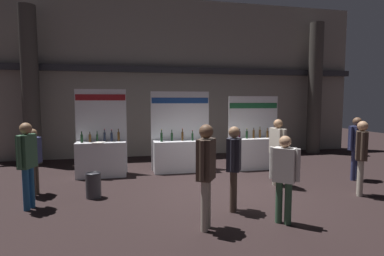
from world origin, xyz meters
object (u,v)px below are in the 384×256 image
Objects in this scene: exhibitor_booth_1 at (182,152)px; visitor_5 at (278,146)px; visitor_2 at (361,152)px; visitor_7 at (27,158)px; visitor_0 at (356,142)px; visitor_1 at (33,156)px; visitor_4 at (234,161)px; exhibitor_booth_0 at (102,155)px; trash_bin at (93,185)px; exhibitor_booth_2 at (256,150)px; visitor_6 at (206,166)px; visitor_3 at (284,172)px.

visitor_5 is at bearing -46.41° from exhibitor_booth_1.
visitor_7 is (-7.36, 0.68, 0.02)m from visitor_2.
visitor_0 reaches higher than visitor_1.
exhibitor_booth_0 is at bearing -113.10° from visitor_4.
trash_bin is 3.31m from visitor_4.
visitor_6 is at bearing -123.67° from exhibitor_booth_2.
exhibitor_booth_0 is at bearing 57.12° from visitor_6.
trash_bin is (-0.03, -2.08, -0.35)m from exhibitor_booth_0.
trash_bin is 1.53m from visitor_7.
visitor_3 is (-1.43, -4.36, 0.35)m from exhibitor_booth_2.
exhibitor_booth_1 is at bearing 177.09° from exhibitor_booth_2.
trash_bin is at bearing -64.18° from visitor_2.
exhibitor_booth_1 reaches higher than visitor_3.
visitor_7 reaches higher than visitor_1.
visitor_7 is at bearing -16.81° from visitor_0.
visitor_1 is at bearing -86.59° from visitor_4.
visitor_5 is at bearing -72.66° from visitor_3.
visitor_0 is at bearing -43.57° from exhibitor_booth_2.
visitor_7 is at bearing -58.70° from visitor_2.
visitor_2 is 0.98× the size of visitor_7.
visitor_0 reaches higher than visitor_5.
visitor_3 is at bearing -30.14° from visitor_2.
visitor_3 is (3.50, -4.36, 0.32)m from exhibitor_booth_0.
visitor_4 is (-3.27, -0.33, -0.02)m from visitor_2.
visitor_7 is at bearing -164.20° from visitor_1.
visitor_2 is at bearing -10.73° from trash_bin.
visitor_1 is at bearing -165.94° from exhibitor_booth_2.
exhibitor_booth_2 is 5.39m from trash_bin.
exhibitor_booth_0 is 5.04m from visitor_5.
visitor_4 is (2.83, -3.56, 0.39)m from exhibitor_booth_0.
visitor_3 reaches higher than trash_bin.
exhibitor_booth_2 reaches higher than visitor_5.
exhibitor_booth_2 reaches higher than visitor_1.
visitor_0 is 0.97× the size of visitor_6.
exhibitor_booth_1 is 4.98m from visitor_2.
visitor_2 is 1.02× the size of visitor_4.
visitor_3 is 0.90× the size of visitor_7.
exhibitor_booth_0 is 4.42× the size of trash_bin.
visitor_6 is at bearing 125.08° from visitor_5.
visitor_6 reaches higher than visitor_7.
visitor_6 reaches higher than visitor_3.
exhibitor_booth_2 reaches higher than visitor_4.
visitor_2 is at bearing 124.10° from visitor_4.
visitor_2 is 1.09× the size of visitor_3.
visitor_4 is at bearing -47.78° from visitor_2.
visitor_1 is (-3.86, -1.71, 0.33)m from exhibitor_booth_1.
exhibitor_booth_1 is 4.24m from visitor_1.
visitor_3 is at bearing -32.86° from trash_bin.
exhibitor_booth_1 is 1.43× the size of visitor_2.
visitor_2 reaches higher than visitor_3.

